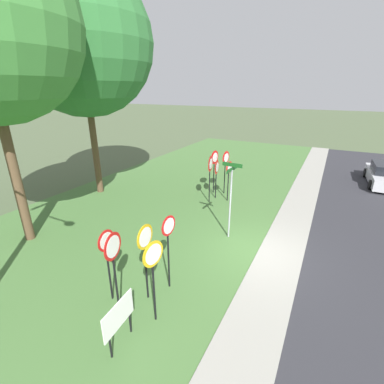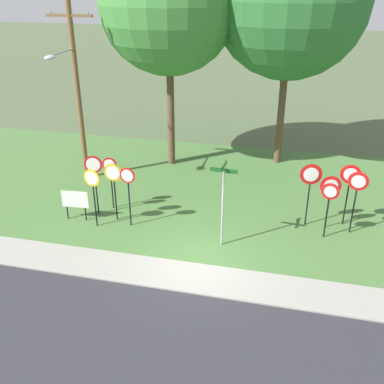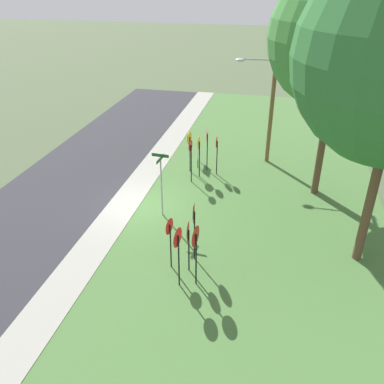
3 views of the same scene
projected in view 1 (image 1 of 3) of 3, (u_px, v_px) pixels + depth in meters
The scene contains 17 objects.
ground_plane at pixel (257, 253), 10.33m from camera, with size 160.00×160.00×0.00m, color #4C5B3D.
sidewalk_strip at pixel (279, 258), 9.98m from camera, with size 44.00×1.60×0.06m, color #99968C.
grass_median at pixel (133, 220), 12.92m from camera, with size 44.00×12.00×0.04m, color #477038.
stop_sign_near_left at pixel (153, 265), 6.69m from camera, with size 0.69×0.13×2.43m.
stop_sign_near_right at pixel (114, 258), 6.76m from camera, with size 0.72×0.16×2.59m.
stop_sign_far_left at pixel (107, 252), 7.46m from camera, with size 0.62×0.10×2.30m.
stop_sign_far_center at pixel (145, 247), 7.46m from camera, with size 0.72×0.10×2.44m.
stop_sign_far_right at pixel (169, 238), 7.91m from camera, with size 0.62×0.11×2.47m.
yield_sign_near_left at pixel (210, 168), 14.11m from camera, with size 0.83×0.15×2.60m.
yield_sign_near_right at pixel (215, 161), 15.50m from camera, with size 0.78×0.15×2.55m.
yield_sign_far_left at pixel (229, 172), 14.46m from camera, with size 0.65×0.15×2.24m.
yield_sign_far_right at pixel (217, 170), 14.83m from camera, with size 0.79×0.13×2.21m.
yield_sign_center at pixel (226, 162), 15.43m from camera, with size 0.74×0.15×2.53m.
street_name_post at pixel (231, 195), 10.72m from camera, with size 0.96×0.82×3.20m.
notice_board at pixel (119, 317), 6.34m from camera, with size 1.10×0.12×1.25m.
oak_tree_right at pixel (81, 43), 13.52m from camera, with size 7.23×7.23×11.58m.
parked_sedan_distant at pixel (384, 175), 17.43m from camera, with size 4.63×2.03×1.39m.
Camera 1 is at (-8.96, -1.85, 5.90)m, focal length 25.32 mm.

